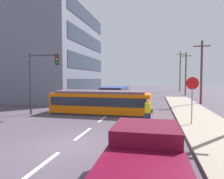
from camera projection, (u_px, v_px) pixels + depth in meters
ground_plane at (114, 110)px, 18.45m from camera, size 120.00×120.00×0.00m
sidewalk_curb_right at (203, 122)px, 13.10m from camera, size 3.20×36.00×0.14m
lane_stripe_0 at (41, 166)px, 6.75m from camera, size 0.16×2.40×0.01m
lane_stripe_1 at (83, 134)px, 10.65m from camera, size 0.16×2.40×0.01m
lane_stripe_2 at (103, 119)px, 14.55m from camera, size 0.16×2.40×0.01m
lane_stripe_3 at (121, 105)px, 22.44m from camera, size 0.16×2.40×0.01m
lane_stripe_4 at (128, 99)px, 28.29m from camera, size 0.16×2.40×0.01m
corner_building at (37, 55)px, 30.28m from camera, size 16.11×16.04×12.80m
streetcar_tram at (101, 102)px, 16.68m from camera, size 8.16×2.65×1.92m
city_bus at (115, 94)px, 24.16m from camera, size 2.62×5.51×1.94m
pedestrian_crossing at (148, 111)px, 12.18m from camera, size 0.50×0.36×1.67m
pickup_truck_parked at (145, 156)px, 5.54m from camera, size 2.30×5.01×1.55m
stop_sign at (192, 91)px, 12.29m from camera, size 0.76×0.07×2.88m
traffic_light_mast at (41, 72)px, 16.02m from camera, size 2.64×0.33×4.97m
utility_pole_mid at (201, 71)px, 22.63m from camera, size 1.80×0.24×7.17m
utility_pole_far at (186, 73)px, 34.43m from camera, size 1.80×0.24×7.38m
utility_pole_distant at (180, 71)px, 44.72m from camera, size 1.80×0.24×8.94m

